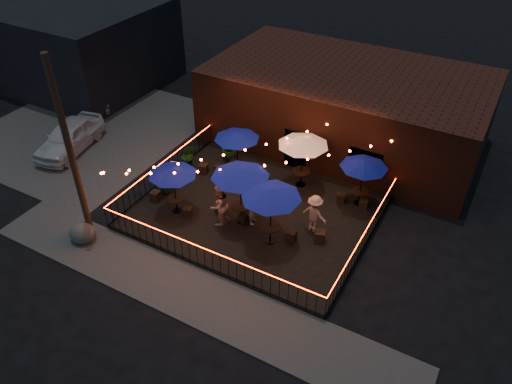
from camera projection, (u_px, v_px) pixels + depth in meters
ground at (232, 240)px, 20.88m from camera, size 110.00×110.00×0.00m
patio at (256, 212)px, 22.24m from camera, size 10.00×8.00×0.15m
sidewalk at (187, 291)px, 18.60m from camera, size 18.00×2.50×0.05m
parking_lot at (89, 129)px, 28.35m from camera, size 11.00×12.00×0.02m
brick_building at (346, 106)px, 26.27m from camera, size 14.00×8.00×4.00m
background_building at (68, 40)px, 32.69m from camera, size 12.00×9.00×5.00m
utility_pole at (71, 155)px, 18.77m from camera, size 0.26×0.26×8.00m
fence_front at (205, 258)px, 19.09m from camera, size 10.00×0.04×1.04m
fence_left at (164, 171)px, 23.83m from camera, size 0.04×8.00×1.04m
fence_right at (365, 240)px, 19.93m from camera, size 0.04×8.00×1.04m
festoon_lights at (231, 164)px, 20.95m from camera, size 10.02×8.72×1.32m
cafe_table_0 at (172, 172)px, 20.94m from camera, size 2.37×2.37×2.31m
cafe_table_1 at (237, 136)px, 23.19m from camera, size 2.26×2.26×2.38m
cafe_table_2 at (240, 174)px, 20.22m from camera, size 2.74×2.74×2.70m
cafe_table_3 at (303, 142)px, 22.38m from camera, size 2.56×2.56×2.59m
cafe_table_4 at (271, 194)px, 19.17m from camera, size 3.03×3.03×2.67m
cafe_table_5 at (364, 164)px, 21.40m from camera, size 2.68×2.68×2.31m
bistro_chair_0 at (156, 196)px, 22.71m from camera, size 0.41×0.41×0.47m
bistro_chair_1 at (188, 212)px, 21.85m from camera, size 0.45×0.45×0.40m
bistro_chair_2 at (204, 169)px, 24.49m from camera, size 0.46×0.46×0.46m
bistro_chair_3 at (220, 169)px, 24.46m from camera, size 0.42×0.42×0.44m
bistro_chair_4 at (219, 208)px, 22.02m from camera, size 0.39×0.39×0.41m
bistro_chair_5 at (244, 218)px, 21.49m from camera, size 0.41×0.41×0.41m
bistro_chair_6 at (264, 181)px, 23.57m from camera, size 0.57×0.57×0.52m
bistro_chair_7 at (288, 193)px, 22.94m from camera, size 0.44×0.44×0.40m
bistro_chair_8 at (291, 236)px, 20.56m from camera, size 0.38×0.38×0.44m
bistro_chair_9 at (320, 236)px, 20.49m from camera, size 0.53×0.53×0.50m
bistro_chair_10 at (341, 198)px, 22.64m from camera, size 0.44×0.44×0.42m
bistro_chair_11 at (363, 204)px, 22.25m from camera, size 0.45×0.45×0.45m
patron_a at (253, 208)px, 21.10m from camera, size 0.50×0.66×1.61m
patron_b at (219, 205)px, 20.95m from camera, size 0.97×1.12×1.97m
patron_c at (314, 214)px, 20.68m from camera, size 1.21×0.81×1.75m
potted_shrub_a at (167, 181)px, 22.98m from camera, size 1.27×1.14×1.27m
potted_shrub_b at (189, 156)px, 24.59m from camera, size 0.90×0.82×1.35m
potted_shrub_c at (229, 147)px, 25.22m from camera, size 1.05×1.05×1.42m
cooler at (176, 172)px, 23.87m from camera, size 0.77×0.65×0.88m
boulder at (82, 233)px, 20.66m from camera, size 1.04×0.89×0.80m
car_white at (69, 137)px, 26.17m from camera, size 2.73×4.83×1.55m
car_silver at (93, 93)px, 30.47m from camera, size 4.16×3.95×1.40m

